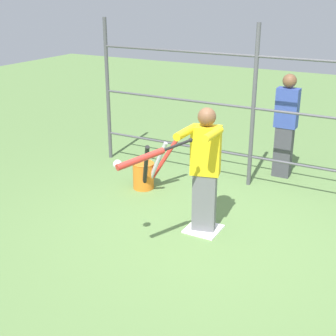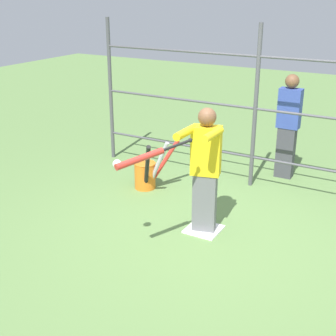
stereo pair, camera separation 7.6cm
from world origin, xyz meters
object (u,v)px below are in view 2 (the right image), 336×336
object	(u,v)px
softball_in_flight	(117,164)
bystander_behind_fence	(288,125)
bat_bucket	(147,173)
batter	(205,167)
baseball_bat_swinging	(146,156)

from	to	relation	value
softball_in_flight	bystander_behind_fence	distance (m)	3.23
softball_in_flight	bystander_behind_fence	size ratio (longest dim) A/B	0.06
softball_in_flight	bat_bucket	bearing A→B (deg)	-67.42
batter	softball_in_flight	bearing A→B (deg)	57.41
baseball_bat_swinging	bat_bucket	bearing A→B (deg)	-57.67
baseball_bat_swinging	bat_bucket	size ratio (longest dim) A/B	1.05
batter	bystander_behind_fence	size ratio (longest dim) A/B	0.95
baseball_bat_swinging	bystander_behind_fence	distance (m)	3.15
batter	baseball_bat_swinging	distance (m)	1.00
batter	bat_bucket	world-z (taller)	batter
softball_in_flight	bat_bucket	size ratio (longest dim) A/B	0.12
softball_in_flight	baseball_bat_swinging	bearing A→B (deg)	-178.51
baseball_bat_swinging	bat_bucket	distance (m)	2.17
softball_in_flight	bat_bucket	distance (m)	1.96
batter	bat_bucket	distance (m)	1.58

